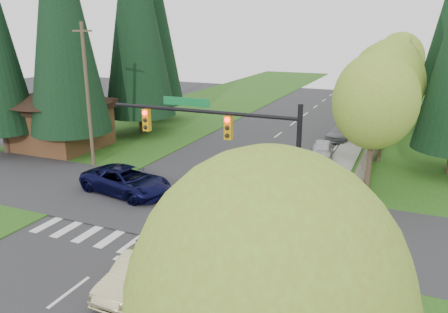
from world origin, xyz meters
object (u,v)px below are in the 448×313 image
Objects in this scene: suv_navy at (126,181)px; parked_car_c at (354,114)px; sedan_champagne at (140,271)px; parked_car_d at (357,108)px; parked_car_b at (341,132)px; parked_car_e at (362,104)px; parked_car_a at (322,150)px.

parked_car_c is (9.64, 27.23, -0.07)m from suv_navy.
sedan_champagne is 40.38m from parked_car_d.
parked_car_b is 13.55m from parked_car_d.
parked_car_e is at bearing 84.25° from parked_car_d.
parked_car_d is (-0.26, 13.55, 0.00)m from parked_car_b.
suv_navy is 28.89m from parked_car_c.
parked_car_c reaches higher than parked_car_d.
sedan_champagne is at bearing -131.78° from suv_navy.
parked_car_a is 20.25m from parked_car_d.
parked_car_e is (9.64, 34.65, -0.13)m from suv_navy.
sedan_champagne is 35.45m from parked_car_c.
parked_car_a is at bearing -94.49° from parked_car_e.
suv_navy is 35.96m from parked_car_e.
suv_navy is at bearing -109.24° from parked_car_e.
parked_car_b is at bearing -17.46° from suv_navy.
suv_navy reaches higher than parked_car_b.
sedan_champagne is 0.73× the size of suv_navy.
parked_car_b is 8.58m from parked_car_c.
parked_car_a reaches higher than parked_car_d.
sedan_champagne is at bearing -98.05° from parked_car_e.
parked_car_d is at bearing -99.79° from parked_car_e.
suv_navy is at bearing 129.32° from sedan_champagne.
parked_car_a is at bearing 82.62° from sedan_champagne.
parked_car_a is at bearing -89.80° from parked_car_d.
parked_car_c reaches higher than parked_car_b.
suv_navy is at bearing -109.78° from parked_car_b.
parked_car_c is (3.26, 35.30, 0.04)m from sedan_champagne.
suv_navy reaches higher than parked_car_d.
parked_car_d is at bearing -6.37° from suv_navy.
parked_car_c is (0.32, 15.28, 0.05)m from parked_car_a.
sedan_champagne is 1.14× the size of parked_car_d.
parked_car_a reaches higher than parked_car_e.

